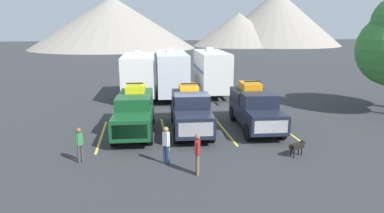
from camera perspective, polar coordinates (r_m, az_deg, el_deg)
The scene contains 16 objects.
ground_plane at distance 18.50m, azimuth 0.68°, elevation -4.64°, with size 240.00×240.00×0.00m, color #2D3033.
pickup_truck_a at distance 18.81m, azimuth -9.84°, elevation -0.69°, with size 2.38×5.99×2.64m.
pickup_truck_b at distance 18.78m, azimuth -0.26°, elevation -0.54°, with size 2.40×5.79×2.58m.
pickup_truck_c at distance 19.54m, azimuth 10.75°, elevation -0.16°, with size 2.41×5.62×2.66m.
lot_stripe_a at distance 18.78m, azimuth -15.26°, elevation -4.84°, with size 0.12×5.50×0.01m, color gold.
lot_stripe_b at distance 18.69m, azimuth -4.74°, elevation -4.48°, with size 0.12×5.50×0.01m, color gold.
lot_stripe_c at distance 19.22m, azimuth 5.53°, elevation -3.98°, with size 0.12×5.50×0.01m, color gold.
lot_stripe_d at distance 20.33m, azimuth 14.96°, elevation -3.40°, with size 0.12×5.50×0.01m, color gold.
camper_trailer_a at distance 27.53m, azimuth -9.10°, elevation 5.59°, with size 2.79×7.46×3.82m.
camper_trailer_b at distance 27.64m, azimuth -3.54°, elevation 5.94°, with size 2.69×8.28×3.99m.
camper_trailer_c at distance 28.81m, azimuth 3.32°, elevation 6.25°, with size 2.60×7.99×3.98m.
person_a at distance 15.22m, azimuth -18.77°, elevation -5.90°, with size 0.30×0.28×1.57m.
person_b at distance 13.23m, azimuth 0.93°, elevation -7.74°, with size 0.23×0.38×1.71m.
person_c at distance 14.25m, azimuth -4.47°, elevation -6.24°, with size 0.31×0.31×1.68m.
dog at distance 16.05m, azimuth 17.76°, elevation -6.45°, with size 0.94×0.57×0.69m.
mountain_ridge at distance 97.78m, azimuth -1.76°, elevation 14.32°, with size 133.64×48.38×16.36m.
Camera 1 is at (-2.95, -17.31, 5.83)m, focal length 31.03 mm.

